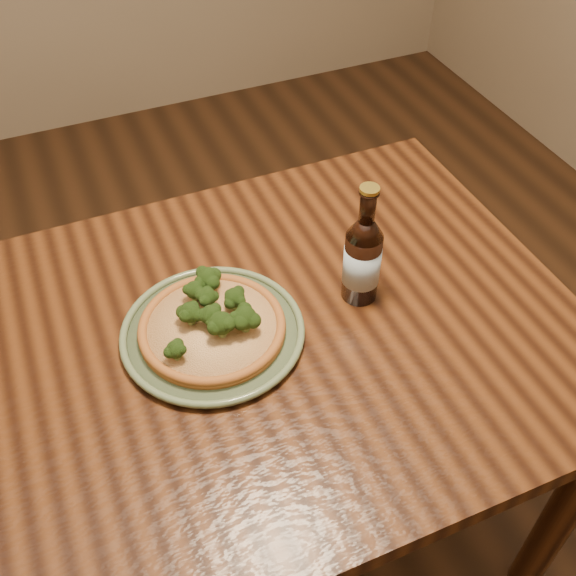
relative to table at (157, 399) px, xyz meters
name	(u,v)px	position (x,y,z in m)	size (l,w,h in m)	color
table	(157,399)	(0.00, 0.00, 0.00)	(1.60, 0.90, 0.75)	#47230F
plate	(213,332)	(0.13, 0.03, 0.10)	(0.33, 0.33, 0.02)	#5E6F4C
pizza	(212,324)	(0.13, 0.03, 0.12)	(0.27, 0.27, 0.07)	#A45D25
beer_bottle	(362,258)	(0.42, 0.02, 0.19)	(0.07, 0.07, 0.25)	black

